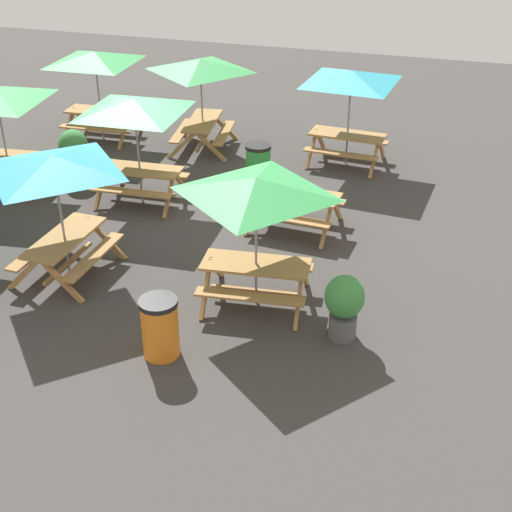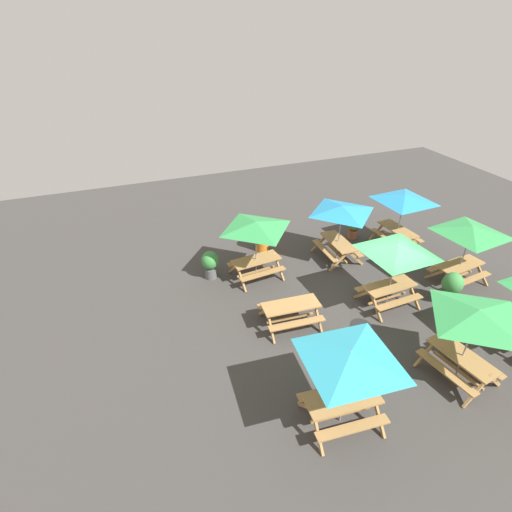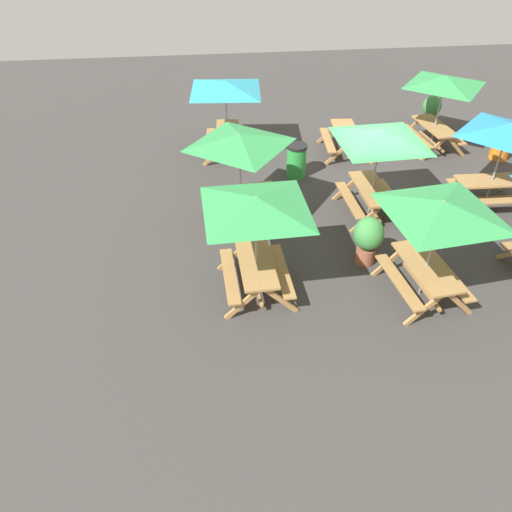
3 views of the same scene
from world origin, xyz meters
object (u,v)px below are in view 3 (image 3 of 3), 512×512
object	(u,v)px
picnic_table_2	(444,86)
potted_plant_1	(368,237)
trash_bin_orange	(502,143)
picnic_table_0	(240,146)
picnic_table_7	(507,135)
trash_bin_green	(296,161)
potted_plant_0	(431,110)
picnic_table_1	(256,211)
picnic_table_3	(440,215)
picnic_table_8	(226,91)
picnic_table_6	(380,143)
picnic_table_5	(346,136)

from	to	relation	value
picnic_table_2	potted_plant_1	distance (m)	6.87
picnic_table_2	trash_bin_orange	distance (m)	2.53
picnic_table_0	picnic_table_7	xyz separation A→B (m)	(0.15, 6.55, 0.00)
trash_bin_green	potted_plant_0	distance (m)	6.01
picnic_table_0	picnic_table_1	world-z (taller)	same
picnic_table_1	picnic_table_2	world-z (taller)	same
picnic_table_0	picnic_table_7	world-z (taller)	same
picnic_table_3	picnic_table_8	distance (m)	7.93
picnic_table_7	picnic_table_8	world-z (taller)	same
picnic_table_6	picnic_table_8	distance (m)	5.18
picnic_table_0	trash_bin_orange	distance (m)	8.73
trash_bin_orange	picnic_table_3	bearing A→B (deg)	-39.46
picnic_table_3	potted_plant_1	distance (m)	1.97
picnic_table_1	potted_plant_1	world-z (taller)	picnic_table_1
picnic_table_3	trash_bin_orange	bearing A→B (deg)	133.84
trash_bin_orange	potted_plant_0	world-z (taller)	potted_plant_0
picnic_table_1	picnic_table_5	xyz separation A→B (m)	(-6.16, 3.52, -1.43)
potted_plant_0	potted_plant_1	world-z (taller)	potted_plant_1
trash_bin_green	potted_plant_0	xyz separation A→B (m)	(-2.96, 5.23, 0.13)
picnic_table_1	trash_bin_green	distance (m)	5.36
picnic_table_8	picnic_table_3	bearing A→B (deg)	31.57
picnic_table_1	picnic_table_3	xyz separation A→B (m)	(0.54, 3.43, 0.00)
picnic_table_2	picnic_table_7	distance (m)	3.53
picnic_table_3	potted_plant_0	bearing A→B (deg)	150.42
picnic_table_7	trash_bin_orange	distance (m)	3.43
picnic_table_8	picnic_table_2	bearing A→B (deg)	91.98
picnic_table_0	picnic_table_8	size ratio (longest dim) A/B	0.83
picnic_table_5	trash_bin_green	bearing A→B (deg)	-49.69
picnic_table_6	trash_bin_orange	world-z (taller)	picnic_table_6
picnic_table_1	picnic_table_6	world-z (taller)	same
picnic_table_6	trash_bin_orange	size ratio (longest dim) A/B	2.88
trash_bin_green	picnic_table_7	bearing A→B (deg)	65.54
picnic_table_2	picnic_table_5	world-z (taller)	picnic_table_2
picnic_table_0	picnic_table_5	world-z (taller)	picnic_table_0
picnic_table_5	picnic_table_1	bearing A→B (deg)	-25.60
potted_plant_0	picnic_table_0	bearing A→B (deg)	-54.66
picnic_table_5	picnic_table_6	distance (m)	3.80
picnic_table_3	potted_plant_0	distance (m)	9.17
picnic_table_5	picnic_table_8	size ratio (longest dim) A/B	0.67
picnic_table_5	trash_bin_orange	xyz separation A→B (m)	(0.90, 4.68, -0.07)
picnic_table_7	potted_plant_1	size ratio (longest dim) A/B	1.98
picnic_table_8	potted_plant_0	bearing A→B (deg)	104.98
picnic_table_2	picnic_table_5	bearing A→B (deg)	-94.88
trash_bin_green	picnic_table_6	bearing A→B (deg)	35.07
picnic_table_2	picnic_table_8	xyz separation A→B (m)	(-0.32, -6.54, 0.00)
picnic_table_0	picnic_table_3	xyz separation A→B (m)	(3.38, 3.49, 0.00)
picnic_table_0	picnic_table_8	xyz separation A→B (m)	(-3.70, -0.08, 0.00)
trash_bin_orange	picnic_table_7	bearing A→B (deg)	-33.66
picnic_table_0	potted_plant_1	world-z (taller)	picnic_table_0
picnic_table_7	trash_bin_green	size ratio (longest dim) A/B	2.38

